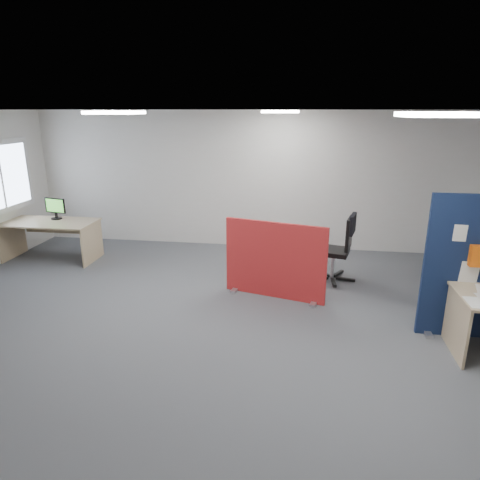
# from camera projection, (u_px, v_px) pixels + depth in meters

# --- Properties ---
(floor) EXTENTS (9.00, 9.00, 0.00)m
(floor) POSITION_uv_depth(u_px,v_px,m) (226.00, 327.00, 5.55)
(floor) COLOR #4D5055
(floor) RESTS_ON ground
(ceiling) EXTENTS (9.00, 7.00, 0.02)m
(ceiling) POSITION_uv_depth(u_px,v_px,m) (223.00, 110.00, 4.76)
(ceiling) COLOR white
(ceiling) RESTS_ON wall_back
(wall_back) EXTENTS (9.00, 0.02, 2.70)m
(wall_back) POSITION_uv_depth(u_px,v_px,m) (256.00, 181.00, 8.46)
(wall_back) COLOR silver
(wall_back) RESTS_ON floor
(wall_front) EXTENTS (9.00, 0.02, 2.70)m
(wall_front) POSITION_uv_depth(u_px,v_px,m) (79.00, 439.00, 1.84)
(wall_front) COLOR silver
(wall_front) RESTS_ON floor
(window) EXTENTS (0.06, 1.70, 1.30)m
(window) POSITION_uv_depth(u_px,v_px,m) (0.00, 177.00, 7.60)
(window) COLOR white
(window) RESTS_ON wall_left
(ceiling_lights) EXTENTS (4.10, 4.10, 0.04)m
(ceiling_lights) POSITION_uv_depth(u_px,v_px,m) (259.00, 113.00, 5.35)
(ceiling_lights) COLOR white
(ceiling_lights) RESTS_ON ceiling
(red_divider) EXTENTS (1.51, 0.44, 1.16)m
(red_divider) POSITION_uv_depth(u_px,v_px,m) (275.00, 261.00, 6.29)
(red_divider) COLOR #AA1629
(red_divider) RESTS_ON floor
(second_desk) EXTENTS (1.67, 0.83, 0.73)m
(second_desk) POSITION_uv_depth(u_px,v_px,m) (52.00, 230.00, 7.94)
(second_desk) COLOR tan
(second_desk) RESTS_ON floor
(monitor_second) EXTENTS (0.43, 0.20, 0.40)m
(monitor_second) POSITION_uv_depth(u_px,v_px,m) (55.00, 208.00, 7.98)
(monitor_second) COLOR black
(monitor_second) RESTS_ON second_desk
(office_chair) EXTENTS (0.74, 0.72, 1.12)m
(office_chair) POSITION_uv_depth(u_px,v_px,m) (341.00, 244.00, 6.86)
(office_chair) COLOR black
(office_chair) RESTS_ON floor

